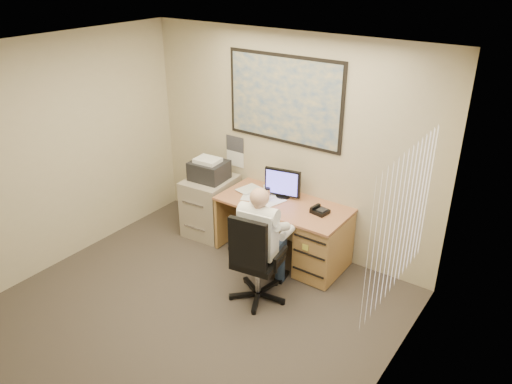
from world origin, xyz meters
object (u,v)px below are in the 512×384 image
Objects in this scene: filing_cabinet at (210,201)px; person at (260,245)px; desk at (307,233)px; office_chair at (255,275)px.

filing_cabinet is 0.82× the size of person.
filing_cabinet is at bearing -178.26° from desk.
desk is at bearing 74.13° from office_chair.
person is at bearing -34.95° from filing_cabinet.
person reaches higher than filing_cabinet.
filing_cabinet is (-1.47, -0.04, 0.03)m from desk.
desk is 0.94m from office_chair.
desk is at bearing -2.79° from filing_cabinet.
office_chair is at bearing -103.51° from person.
person is (0.01, 0.08, 0.34)m from office_chair.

